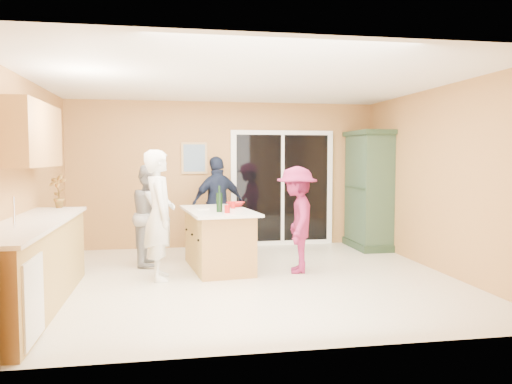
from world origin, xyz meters
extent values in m
plane|color=silver|center=(0.00, 0.00, 0.00)|extent=(5.50, 5.50, 0.00)
cube|color=white|center=(0.00, 0.00, 2.60)|extent=(5.50, 5.00, 0.10)
cube|color=tan|center=(0.00, 2.50, 1.30)|extent=(5.50, 0.10, 2.60)
cube|color=tan|center=(0.00, -2.50, 1.30)|extent=(5.50, 0.10, 2.60)
cube|color=tan|center=(-2.75, 0.00, 1.30)|extent=(0.10, 5.00, 2.60)
cube|color=tan|center=(2.75, 0.00, 1.30)|extent=(0.10, 5.00, 2.60)
cube|color=#A98641|center=(-2.45, -0.90, 0.45)|extent=(0.60, 3.00, 0.90)
cube|color=white|center=(-2.44, -0.90, 0.92)|extent=(0.65, 3.05, 0.04)
cylinder|color=silver|center=(-2.45, -1.40, 1.09)|extent=(0.02, 0.02, 0.30)
cube|color=#A98641|center=(-2.58, -0.20, 1.88)|extent=(0.35, 1.60, 0.75)
cube|color=white|center=(1.05, 2.47, 1.05)|extent=(1.90, 0.05, 2.10)
cube|color=black|center=(1.05, 2.46, 1.05)|extent=(1.70, 0.03, 1.94)
cube|color=white|center=(1.05, 2.45, 1.05)|extent=(0.06, 0.04, 1.94)
cube|color=silver|center=(1.20, 2.44, 1.00)|extent=(0.02, 0.03, 0.12)
cube|color=tan|center=(-0.55, 2.48, 1.60)|extent=(0.46, 0.03, 0.56)
cube|color=#43618B|center=(-0.55, 2.47, 1.60)|extent=(0.38, 0.02, 0.48)
cube|color=#A98641|center=(-0.30, 0.70, 0.41)|extent=(0.91, 1.53, 0.82)
cube|color=white|center=(-0.30, 0.70, 0.84)|extent=(1.08, 1.73, 0.04)
cube|color=black|center=(-0.30, 0.70, 0.05)|extent=(0.83, 1.45, 0.09)
cube|color=#223723|center=(2.49, 1.90, 0.06)|extent=(0.58, 1.09, 0.12)
cube|color=#37533F|center=(2.49, 1.90, 1.03)|extent=(0.51, 1.03, 1.93)
cube|color=#223723|center=(2.49, 1.90, 2.03)|extent=(0.60, 1.13, 0.08)
imported|color=silver|center=(-1.12, 0.19, 0.86)|extent=(0.46, 0.66, 1.71)
imported|color=#AEAFB1|center=(-1.26, 1.14, 0.76)|extent=(0.60, 0.76, 1.51)
imported|color=#181E36|center=(-0.18, 2.00, 0.82)|extent=(1.03, 0.72, 1.63)
imported|color=maroon|center=(0.76, 0.29, 0.74)|extent=(0.74, 1.06, 1.49)
imported|color=#A91213|center=(0.00, 1.09, 0.89)|extent=(0.36, 0.36, 0.07)
imported|color=#A62510|center=(-2.45, 0.52, 1.16)|extent=(0.28, 0.24, 0.45)
cylinder|color=#A91213|center=(-0.22, 0.24, 0.91)|extent=(0.10, 0.10, 0.11)
cylinder|color=#A91213|center=(-0.07, 0.82, 0.91)|extent=(0.09, 0.09, 0.10)
cylinder|color=black|center=(-0.31, 0.37, 0.99)|extent=(0.08, 0.08, 0.27)
cylinder|color=black|center=(-0.31, 0.37, 1.18)|extent=(0.03, 0.03, 0.10)
cylinder|color=white|center=(-0.52, 0.78, 0.87)|extent=(0.26, 0.26, 0.01)
camera|label=1|loc=(-0.98, -6.44, 1.61)|focal=35.00mm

